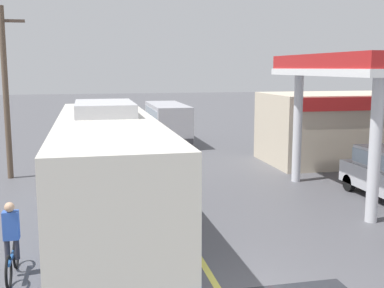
% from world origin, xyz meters
% --- Properties ---
extents(ground, '(120.00, 120.00, 0.00)m').
position_xyz_m(ground, '(0.00, 20.00, 0.00)').
color(ground, '#4C4C51').
extents(lane_divider_stripe, '(0.16, 50.00, 0.01)m').
position_xyz_m(lane_divider_stripe, '(0.00, 15.00, 0.00)').
color(lane_divider_stripe, '#D8CC4C').
rests_on(lane_divider_stripe, ground).
extents(coach_bus_main, '(2.60, 11.04, 3.69)m').
position_xyz_m(coach_bus_main, '(-2.11, 4.04, 1.72)').
color(coach_bus_main, silver).
rests_on(coach_bus_main, ground).
extents(gas_station_roadside, '(9.10, 11.95, 5.10)m').
position_xyz_m(gas_station_roadside, '(9.45, 10.85, 2.63)').
color(gas_station_roadside, '#B21E1E').
rests_on(gas_station_roadside, ground).
extents(minibus_opposing_lane, '(2.04, 6.13, 2.44)m').
position_xyz_m(minibus_opposing_lane, '(2.23, 20.35, 1.47)').
color(minibus_opposing_lane, '#A5A5AD').
rests_on(minibus_opposing_lane, ground).
extents(cyclist_on_shoulder, '(0.34, 1.82, 1.72)m').
position_xyz_m(cyclist_on_shoulder, '(-4.32, 2.16, 0.78)').
color(cyclist_on_shoulder, black).
rests_on(cyclist_on_shoulder, ground).
extents(utility_pole_roadside, '(1.80, 0.24, 7.11)m').
position_xyz_m(utility_pole_roadside, '(-5.84, 12.49, 3.73)').
color(utility_pole_roadside, brown).
rests_on(utility_pole_roadside, ground).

